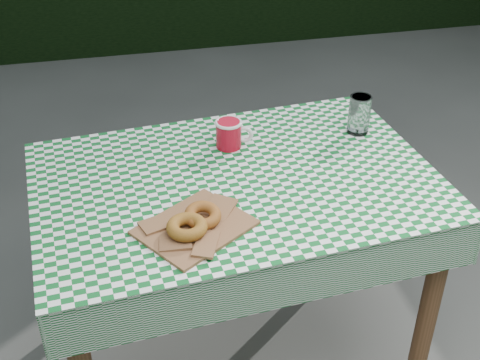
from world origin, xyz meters
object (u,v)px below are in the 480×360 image
object	(u,v)px
paper_bag	(195,227)
coffee_mug	(229,134)
drinking_glass	(359,114)
table	(236,276)

from	to	relation	value
paper_bag	coffee_mug	world-z (taller)	coffee_mug
coffee_mug	drinking_glass	distance (m)	0.44
coffee_mug	drinking_glass	bearing A→B (deg)	16.44
coffee_mug	table	bearing A→B (deg)	-79.02
paper_bag	coffee_mug	distance (m)	0.44
paper_bag	table	bearing A→B (deg)	53.39
paper_bag	drinking_glass	xyz separation A→B (m)	(0.61, 0.40, 0.06)
table	drinking_glass	world-z (taller)	drinking_glass
table	coffee_mug	world-z (taller)	coffee_mug
coffee_mug	paper_bag	bearing A→B (deg)	-97.36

